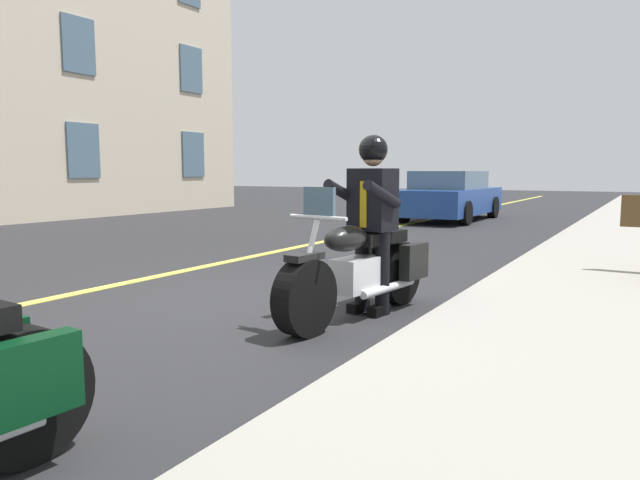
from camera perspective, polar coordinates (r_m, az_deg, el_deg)
name	(u,v)px	position (r m, az deg, el deg)	size (l,w,h in m)	color
ground_plane	(248,303)	(6.29, -7.01, -6.14)	(80.00, 80.00, 0.00)	#28282B
lane_center_stripe	(118,285)	(7.64, -19.11, -4.13)	(60.00, 0.16, 0.01)	#E5DB4C
motorcycle_main	(361,270)	(5.61, 3.99, -2.96)	(2.22, 0.78, 1.26)	black
rider_main	(372,208)	(5.70, 5.07, 3.10)	(0.67, 0.61, 1.74)	black
car_silver	(450,196)	(17.14, 12.59, 4.20)	(4.60, 1.92, 1.40)	navy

